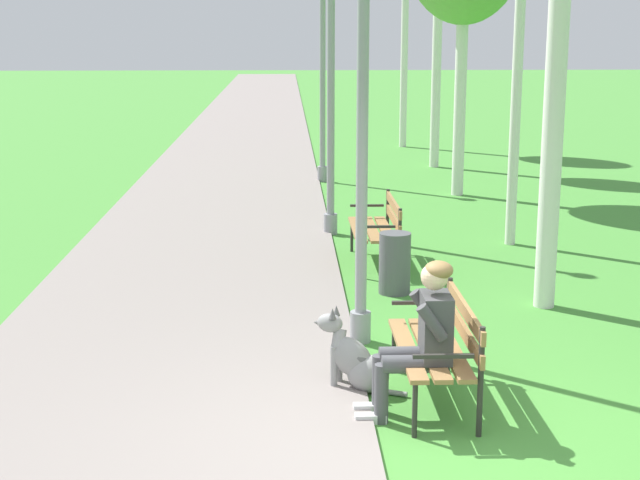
{
  "coord_description": "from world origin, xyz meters",
  "views": [
    {
      "loc": [
        -0.88,
        -6.23,
        2.98
      ],
      "look_at": [
        -0.55,
        3.02,
        0.9
      ],
      "focal_mm": 53.71,
      "sensor_mm": 36.0,
      "label": 1
    }
  ],
  "objects_px": {
    "lamp_post_far": "(323,78)",
    "litter_bin": "(395,263)",
    "park_bench_near": "(441,341)",
    "lamp_post_mid": "(331,69)",
    "park_bench_mid": "(379,225)",
    "dog_grey": "(356,361)",
    "lamp_post_near": "(363,85)",
    "person_seated_on_near_bench": "(421,333)"
  },
  "relations": [
    {
      "from": "park_bench_mid",
      "to": "lamp_post_near",
      "type": "distance_m",
      "value": 3.67
    },
    {
      "from": "park_bench_near",
      "to": "lamp_post_near",
      "type": "xyz_separation_m",
      "value": [
        -0.53,
        1.52,
        1.94
      ]
    },
    {
      "from": "dog_grey",
      "to": "person_seated_on_near_bench",
      "type": "bearing_deg",
      "value": -51.66
    },
    {
      "from": "person_seated_on_near_bench",
      "to": "litter_bin",
      "type": "height_order",
      "value": "person_seated_on_near_bench"
    },
    {
      "from": "litter_bin",
      "to": "park_bench_near",
      "type": "bearing_deg",
      "value": -89.86
    },
    {
      "from": "park_bench_near",
      "to": "person_seated_on_near_bench",
      "type": "xyz_separation_m",
      "value": [
        -0.21,
        -0.31,
        0.17
      ]
    },
    {
      "from": "person_seated_on_near_bench",
      "to": "litter_bin",
      "type": "xyz_separation_m",
      "value": [
        0.2,
        3.53,
        -0.33
      ]
    },
    {
      "from": "park_bench_near",
      "to": "lamp_post_far",
      "type": "distance_m",
      "value": 11.32
    },
    {
      "from": "person_seated_on_near_bench",
      "to": "dog_grey",
      "type": "bearing_deg",
      "value": 128.34
    },
    {
      "from": "person_seated_on_near_bench",
      "to": "lamp_post_far",
      "type": "distance_m",
      "value": 11.61
    },
    {
      "from": "lamp_post_near",
      "to": "litter_bin",
      "type": "relative_size",
      "value": 6.78
    },
    {
      "from": "park_bench_near",
      "to": "lamp_post_near",
      "type": "distance_m",
      "value": 2.52
    },
    {
      "from": "lamp_post_far",
      "to": "person_seated_on_near_bench",
      "type": "bearing_deg",
      "value": -88.47
    },
    {
      "from": "dog_grey",
      "to": "lamp_post_near",
      "type": "distance_m",
      "value": 2.53
    },
    {
      "from": "park_bench_mid",
      "to": "lamp_post_near",
      "type": "relative_size",
      "value": 0.32
    },
    {
      "from": "park_bench_mid",
      "to": "litter_bin",
      "type": "xyz_separation_m",
      "value": [
        0.05,
        -1.37,
        -0.16
      ]
    },
    {
      "from": "lamp_post_mid",
      "to": "lamp_post_far",
      "type": "distance_m",
      "value": 4.83
    },
    {
      "from": "park_bench_near",
      "to": "person_seated_on_near_bench",
      "type": "height_order",
      "value": "person_seated_on_near_bench"
    },
    {
      "from": "park_bench_mid",
      "to": "dog_grey",
      "type": "distance_m",
      "value": 4.38
    },
    {
      "from": "lamp_post_far",
      "to": "litter_bin",
      "type": "height_order",
      "value": "lamp_post_far"
    },
    {
      "from": "park_bench_mid",
      "to": "person_seated_on_near_bench",
      "type": "distance_m",
      "value": 4.91
    },
    {
      "from": "dog_grey",
      "to": "lamp_post_mid",
      "type": "height_order",
      "value": "lamp_post_mid"
    },
    {
      "from": "park_bench_near",
      "to": "park_bench_mid",
      "type": "distance_m",
      "value": 4.59
    },
    {
      "from": "park_bench_near",
      "to": "lamp_post_mid",
      "type": "distance_m",
      "value": 6.7
    },
    {
      "from": "dog_grey",
      "to": "lamp_post_near",
      "type": "relative_size",
      "value": 0.17
    },
    {
      "from": "lamp_post_near",
      "to": "lamp_post_far",
      "type": "xyz_separation_m",
      "value": [
        0.01,
        9.7,
        -0.45
      ]
    },
    {
      "from": "park_bench_near",
      "to": "dog_grey",
      "type": "bearing_deg",
      "value": 158.44
    },
    {
      "from": "park_bench_near",
      "to": "park_bench_mid",
      "type": "xyz_separation_m",
      "value": [
        -0.05,
        4.59,
        0.0
      ]
    },
    {
      "from": "lamp_post_far",
      "to": "litter_bin",
      "type": "relative_size",
      "value": 5.52
    },
    {
      "from": "litter_bin",
      "to": "park_bench_mid",
      "type": "bearing_deg",
      "value": 91.92
    },
    {
      "from": "park_bench_near",
      "to": "park_bench_mid",
      "type": "height_order",
      "value": "same"
    },
    {
      "from": "dog_grey",
      "to": "litter_bin",
      "type": "relative_size",
      "value": 1.12
    },
    {
      "from": "park_bench_mid",
      "to": "lamp_post_near",
      "type": "height_order",
      "value": "lamp_post_near"
    },
    {
      "from": "park_bench_near",
      "to": "lamp_post_far",
      "type": "bearing_deg",
      "value": 92.63
    },
    {
      "from": "dog_grey",
      "to": "lamp_post_near",
      "type": "bearing_deg",
      "value": 83.95
    },
    {
      "from": "park_bench_mid",
      "to": "dog_grey",
      "type": "relative_size",
      "value": 1.91
    },
    {
      "from": "litter_bin",
      "to": "lamp_post_far",
      "type": "bearing_deg",
      "value": 93.63
    },
    {
      "from": "park_bench_mid",
      "to": "park_bench_near",
      "type": "bearing_deg",
      "value": -89.33
    },
    {
      "from": "park_bench_mid",
      "to": "person_seated_on_near_bench",
      "type": "xyz_separation_m",
      "value": [
        -0.15,
        -4.9,
        0.17
      ]
    },
    {
      "from": "dog_grey",
      "to": "litter_bin",
      "type": "height_order",
      "value": "dog_grey"
    },
    {
      "from": "person_seated_on_near_bench",
      "to": "lamp_post_mid",
      "type": "relative_size",
      "value": 0.27
    },
    {
      "from": "park_bench_mid",
      "to": "lamp_post_mid",
      "type": "height_order",
      "value": "lamp_post_mid"
    }
  ]
}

